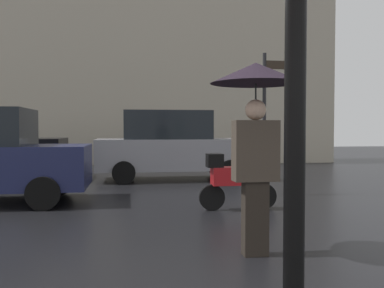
{
  "coord_description": "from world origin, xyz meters",
  "views": [
    {
      "loc": [
        -0.3,
        -2.34,
        1.45
      ],
      "look_at": [
        0.76,
        4.55,
        1.2
      ],
      "focal_mm": 38.99,
      "sensor_mm": 36.0,
      "label": 1
    }
  ],
  "objects_px": {
    "pedestrian_with_umbrella": "(256,106)",
    "street_signpost": "(265,110)",
    "parked_scooter": "(236,179)",
    "parked_car_left": "(172,145)"
  },
  "relations": [
    {
      "from": "pedestrian_with_umbrella",
      "to": "street_signpost",
      "type": "height_order",
      "value": "street_signpost"
    },
    {
      "from": "parked_scooter",
      "to": "parked_car_left",
      "type": "height_order",
      "value": "parked_car_left"
    },
    {
      "from": "parked_scooter",
      "to": "parked_car_left",
      "type": "xyz_separation_m",
      "value": [
        -0.66,
        4.62,
        0.43
      ]
    },
    {
      "from": "parked_car_left",
      "to": "street_signpost",
      "type": "xyz_separation_m",
      "value": [
        1.69,
        -3.13,
        0.89
      ]
    },
    {
      "from": "pedestrian_with_umbrella",
      "to": "parked_car_left",
      "type": "distance_m",
      "value": 7.32
    },
    {
      "from": "parked_scooter",
      "to": "street_signpost",
      "type": "xyz_separation_m",
      "value": [
        1.03,
        1.49,
        1.32
      ]
    },
    {
      "from": "parked_scooter",
      "to": "parked_car_left",
      "type": "bearing_deg",
      "value": 85.97
    },
    {
      "from": "pedestrian_with_umbrella",
      "to": "parked_scooter",
      "type": "height_order",
      "value": "pedestrian_with_umbrella"
    },
    {
      "from": "pedestrian_with_umbrella",
      "to": "parked_car_left",
      "type": "relative_size",
      "value": 0.5
    },
    {
      "from": "street_signpost",
      "to": "pedestrian_with_umbrella",
      "type": "bearing_deg",
      "value": -109.9
    }
  ]
}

